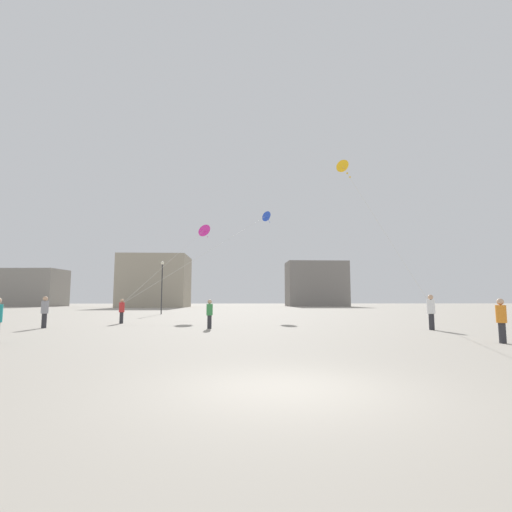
{
  "coord_description": "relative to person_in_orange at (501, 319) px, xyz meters",
  "views": [
    {
      "loc": [
        -0.83,
        -7.12,
        1.59
      ],
      "look_at": [
        0.0,
        15.93,
        4.18
      ],
      "focal_mm": 27.3,
      "sensor_mm": 36.0,
      "label": 1
    }
  ],
  "objects": [
    {
      "name": "ground_plane",
      "position": [
        -8.71,
        -6.99,
        -0.89
      ],
      "size": [
        300.0,
        300.0,
        0.0
      ],
      "primitive_type": "plane",
      "color": "#9E9689"
    },
    {
      "name": "person_in_orange",
      "position": [
        0.0,
        0.0,
        0.0
      ],
      "size": [
        0.35,
        0.35,
        1.63
      ],
      "rotation": [
        0.0,
        0.0,
        3.11
      ],
      "color": "#2D2D33",
      "rests_on": "ground_plane"
    },
    {
      "name": "person_in_white",
      "position": [
        0.46,
        6.26,
        0.12
      ],
      "size": [
        0.4,
        0.4,
        1.85
      ],
      "rotation": [
        0.0,
        0.0,
        3.3
      ],
      "color": "#2D2D33",
      "rests_on": "ground_plane"
    },
    {
      "name": "person_in_green",
      "position": [
        -11.32,
        7.62,
        -0.02
      ],
      "size": [
        0.34,
        0.34,
        1.58
      ],
      "rotation": [
        0.0,
        0.0,
        3.11
      ],
      "color": "#2D2D33",
      "rests_on": "ground_plane"
    },
    {
      "name": "person_in_grey",
      "position": [
        -20.62,
        8.36,
        0.08
      ],
      "size": [
        0.39,
        0.39,
        1.77
      ],
      "rotation": [
        0.0,
        0.0,
        6.24
      ],
      "color": "#2D2D33",
      "rests_on": "ground_plane"
    },
    {
      "name": "person_in_red",
      "position": [
        -17.57,
        12.41,
        0.01
      ],
      "size": [
        0.36,
        0.36,
        1.64
      ],
      "rotation": [
        0.0,
        0.0,
        4.74
      ],
      "color": "#2D2D33",
      "rests_on": "ground_plane"
    },
    {
      "name": "kite_magenta_diamond",
      "position": [
        -13.33,
        23.74,
        7.45
      ],
      "size": [
        5.07,
        12.2,
        7.68
      ],
      "color": "#D12899"
    },
    {
      "name": "kite_cobalt_diamond",
      "position": [
        -7.09,
        27.05,
        9.58
      ],
      "size": [
        11.29,
        15.49,
        9.85
      ],
      "color": "blue"
    },
    {
      "name": "kite_amber_diamond",
      "position": [
        -4.0,
        6.18,
        7.76
      ],
      "size": [
        5.0,
        0.73,
        7.84
      ],
      "color": "yellow"
    },
    {
      "name": "building_left_hall",
      "position": [
        -63.71,
        78.88,
        3.41
      ],
      "size": [
        24.59,
        10.59,
        8.61
      ],
      "color": "gray",
      "rests_on": "ground_plane"
    },
    {
      "name": "building_centre_hall",
      "position": [
        -27.71,
        68.37,
        4.48
      ],
      "size": [
        13.6,
        12.09,
        10.74
      ],
      "color": "#A39984",
      "rests_on": "ground_plane"
    },
    {
      "name": "building_right_hall",
      "position": [
        8.29,
        78.7,
        4.4
      ],
      "size": [
        14.29,
        8.79,
        10.58
      ],
      "color": "gray",
      "rests_on": "ground_plane"
    },
    {
      "name": "lamppost_east",
      "position": [
        -18.31,
        28.87,
        2.91
      ],
      "size": [
        0.36,
        0.36,
        5.79
      ],
      "color": "#2D2D30",
      "rests_on": "ground_plane"
    }
  ]
}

